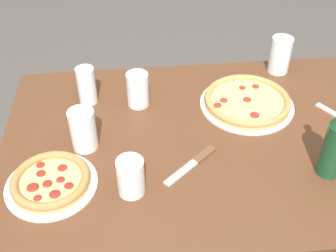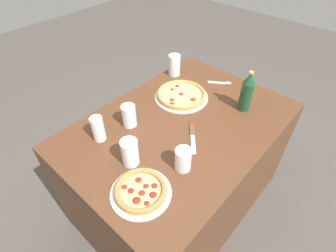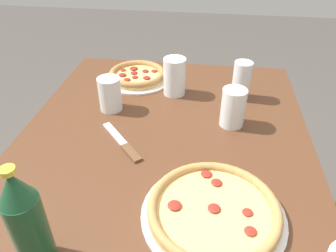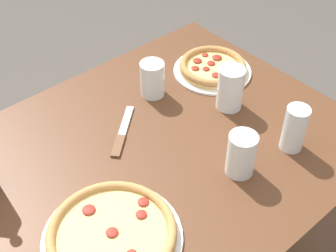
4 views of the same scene
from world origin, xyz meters
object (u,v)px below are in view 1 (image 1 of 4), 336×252
(glass_mango_juice, at_px, (138,90))
(glass_red_wine, at_px, (87,87))
(glass_lemonade, at_px, (84,131))
(knife, at_px, (193,163))
(glass_iced_tea, at_px, (280,56))
(pizza_margherita, at_px, (51,181))
(pizza_salami, at_px, (247,101))
(glass_orange_juice, at_px, (131,178))

(glass_mango_juice, distance_m, glass_red_wine, 0.18)
(glass_lemonade, xyz_separation_m, knife, (0.33, -0.12, -0.06))
(glass_iced_tea, distance_m, glass_mango_juice, 0.58)
(pizza_margherita, relative_size, glass_mango_juice, 2.10)
(pizza_salami, relative_size, glass_lemonade, 2.41)
(pizza_margherita, height_order, knife, pizza_margherita)
(glass_lemonade, height_order, knife, glass_lemonade)
(glass_iced_tea, bearing_deg, pizza_margherita, -147.42)
(pizza_salami, height_order, glass_mango_juice, glass_mango_juice)
(pizza_margherita, bearing_deg, knife, 6.16)
(glass_orange_juice, distance_m, glass_red_wine, 0.46)
(glass_orange_juice, bearing_deg, pizza_salami, 40.41)
(glass_lemonade, distance_m, glass_orange_juice, 0.25)
(glass_lemonade, bearing_deg, knife, -19.98)
(pizza_salami, xyz_separation_m, glass_orange_juice, (-0.42, -0.36, 0.03))
(pizza_margherita, xyz_separation_m, glass_orange_juice, (0.23, -0.04, 0.03))
(pizza_margherita, distance_m, pizza_salami, 0.72)
(glass_orange_juice, xyz_separation_m, glass_red_wine, (-0.14, 0.44, 0.01))
(glass_mango_juice, relative_size, knife, 0.70)
(glass_red_wine, relative_size, knife, 0.78)
(glass_lemonade, xyz_separation_m, glass_mango_juice, (0.18, 0.20, -0.00))
(glass_iced_tea, xyz_separation_m, glass_mango_juice, (-0.56, -0.16, -0.01))
(pizza_margherita, distance_m, knife, 0.42)
(glass_orange_juice, distance_m, knife, 0.21)
(pizza_margherita, relative_size, glass_red_wine, 1.90)
(pizza_salami, height_order, glass_lemonade, glass_lemonade)
(glass_lemonade, bearing_deg, glass_red_wine, 89.98)
(pizza_margherita, distance_m, glass_mango_juice, 0.46)
(glass_lemonade, bearing_deg, pizza_margherita, -118.72)
(glass_lemonade, distance_m, glass_red_wine, 0.24)
(pizza_margherita, height_order, glass_red_wine, glass_red_wine)
(pizza_salami, distance_m, glass_mango_juice, 0.39)
(glass_mango_juice, bearing_deg, glass_red_wine, 169.33)
(glass_mango_juice, height_order, glass_red_wine, glass_red_wine)
(glass_orange_juice, distance_m, glass_mango_juice, 0.41)
(pizza_margherita, bearing_deg, glass_iced_tea, 32.58)
(glass_lemonade, distance_m, glass_mango_juice, 0.27)
(glass_orange_juice, bearing_deg, knife, 24.96)
(glass_lemonade, xyz_separation_m, glass_iced_tea, (0.74, 0.37, 0.01))
(glass_lemonade, bearing_deg, glass_mango_juice, 48.74)
(pizza_salami, relative_size, glass_iced_tea, 2.31)
(glass_lemonade, height_order, glass_orange_juice, glass_lemonade)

